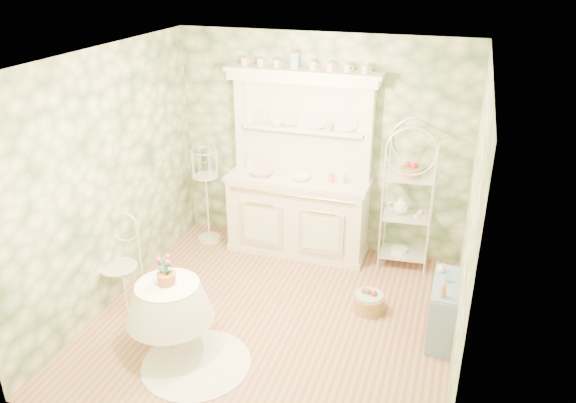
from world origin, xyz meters
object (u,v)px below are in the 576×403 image
(side_shelf, at_px, (443,310))
(round_table, at_px, (171,321))
(cafe_chair, at_px, (119,272))
(floor_basket, at_px, (369,300))
(bakers_rack, at_px, (408,199))
(kitchen_dresser, at_px, (298,167))
(birdcage_stand, at_px, (206,186))

(side_shelf, xyz_separation_m, round_table, (-2.46, -0.99, 0.01))
(cafe_chair, xyz_separation_m, floor_basket, (2.59, 0.69, -0.26))
(side_shelf, height_order, cafe_chair, cafe_chair)
(side_shelf, height_order, floor_basket, side_shelf)
(cafe_chair, distance_m, floor_basket, 2.70)
(round_table, bearing_deg, floor_basket, 35.08)
(bakers_rack, relative_size, side_shelf, 2.53)
(kitchen_dresser, distance_m, cafe_chair, 2.39)
(side_shelf, relative_size, floor_basket, 1.82)
(side_shelf, distance_m, floor_basket, 0.81)
(round_table, xyz_separation_m, floor_basket, (1.70, 1.19, -0.18))
(bakers_rack, height_order, birdcage_stand, bakers_rack)
(kitchen_dresser, height_order, cafe_chair, kitchen_dresser)
(side_shelf, xyz_separation_m, floor_basket, (-0.76, 0.20, -0.17))
(round_table, height_order, cafe_chair, cafe_chair)
(side_shelf, distance_m, birdcage_stand, 3.33)
(round_table, xyz_separation_m, cafe_chair, (-0.89, 0.51, 0.08))
(bakers_rack, height_order, floor_basket, bakers_rack)
(kitchen_dresser, relative_size, floor_basket, 6.06)
(round_table, bearing_deg, birdcage_stand, 106.22)
(side_shelf, relative_size, birdcage_stand, 0.45)
(floor_basket, bearing_deg, kitchen_dresser, 137.26)
(round_table, xyz_separation_m, birdcage_stand, (-0.62, 2.14, 0.47))
(bakers_rack, xyz_separation_m, birdcage_stand, (-2.54, -0.16, -0.10))
(kitchen_dresser, distance_m, birdcage_stand, 1.27)
(kitchen_dresser, bearing_deg, bakers_rack, 3.46)
(round_table, distance_m, floor_basket, 2.09)
(cafe_chair, height_order, birdcage_stand, birdcage_stand)
(bakers_rack, bearing_deg, round_table, -134.32)
(side_shelf, distance_m, round_table, 2.66)
(bakers_rack, relative_size, cafe_chair, 2.28)
(kitchen_dresser, relative_size, side_shelf, 3.33)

